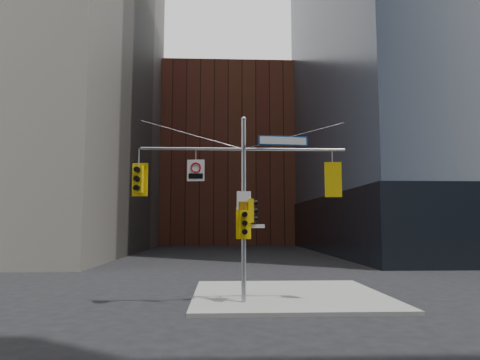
{
  "coord_description": "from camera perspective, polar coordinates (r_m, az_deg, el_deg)",
  "views": [
    {
      "loc": [
        -0.83,
        -14.49,
        3.07
      ],
      "look_at": [
        -0.14,
        2.0,
        4.78
      ],
      "focal_mm": 32.0,
      "sensor_mm": 36.0,
      "label": 1
    }
  ],
  "objects": [
    {
      "name": "street_sign_blade",
      "position": [
        16.98,
        5.77,
        5.24
      ],
      "size": [
        1.98,
        0.21,
        0.38
      ],
      "rotation": [
        0.0,
        0.0,
        0.08
      ],
      "color": "navy",
      "rests_on": "ground"
    },
    {
      "name": "ground",
      "position": [
        14.83,
        0.92,
        -17.88
      ],
      "size": [
        160.0,
        160.0,
        0.0
      ],
      "primitive_type": "plane",
      "color": "black",
      "rests_on": "ground"
    },
    {
      "name": "regulatory_sign_arm",
      "position": [
        16.63,
        -5.92,
        1.38
      ],
      "size": [
        0.67,
        0.11,
        0.84
      ],
      "rotation": [
        0.0,
        0.0,
        -0.09
      ],
      "color": "silver",
      "rests_on": "ground"
    },
    {
      "name": "street_blade_ew",
      "position": [
        16.54,
        2.07,
        -6.17
      ],
      "size": [
        0.73,
        0.1,
        0.15
      ],
      "rotation": [
        0.0,
        0.0,
        0.1
      ],
      "color": "silver",
      "rests_on": "ground"
    },
    {
      "name": "traffic_light_west_arm",
      "position": [
        16.89,
        -13.38,
        0.11
      ],
      "size": [
        0.62,
        0.53,
        1.3
      ],
      "rotation": [
        0.0,
        0.0,
        -0.14
      ],
      "color": "yellow",
      "rests_on": "ground"
    },
    {
      "name": "signal_assembly",
      "position": [
        16.56,
        0.5,
        -1.26
      ],
      "size": [
        8.0,
        0.8,
        7.3
      ],
      "color": "#979A9F",
      "rests_on": "ground"
    },
    {
      "name": "sidewalk_corner",
      "position": [
        18.94,
        6.46,
        -14.99
      ],
      "size": [
        8.0,
        8.0,
        0.15
      ],
      "primitive_type": "cube",
      "color": "gray",
      "rests_on": "ground"
    },
    {
      "name": "traffic_light_east_arm",
      "position": [
        17.13,
        12.26,
        0.0
      ],
      "size": [
        0.65,
        0.56,
        1.36
      ],
      "rotation": [
        0.0,
        0.0,
        2.99
      ],
      "color": "yellow",
      "rests_on": "ground"
    },
    {
      "name": "regulatory_sign_pole",
      "position": [
        16.41,
        0.52,
        -2.83
      ],
      "size": [
        0.55,
        0.09,
        0.72
      ],
      "rotation": [
        0.0,
        0.0,
        0.11
      ],
      "color": "silver",
      "rests_on": "ground"
    },
    {
      "name": "traffic_light_pole_front",
      "position": [
        16.23,
        0.55,
        -5.77
      ],
      "size": [
        0.57,
        0.47,
        1.2
      ],
      "rotation": [
        0.0,
        0.0,
        0.07
      ],
      "color": "yellow",
      "rests_on": "ground"
    },
    {
      "name": "brick_midrise",
      "position": [
        73.31,
        -1.72,
        2.65
      ],
      "size": [
        26.0,
        20.0,
        28.0
      ],
      "primitive_type": "cube",
      "color": "brown",
      "rests_on": "ground"
    },
    {
      "name": "traffic_light_pole_side",
      "position": [
        16.54,
        1.6,
        -4.12
      ],
      "size": [
        0.36,
        0.3,
        0.93
      ],
      "rotation": [
        0.0,
        0.0,
        1.56
      ],
      "color": "yellow",
      "rests_on": "ground"
    },
    {
      "name": "street_blade_ns",
      "position": [
        16.96,
        0.42,
        -6.84
      ],
      "size": [
        0.07,
        0.66,
        0.13
      ],
      "rotation": [
        0.0,
        0.0,
        -0.06
      ],
      "color": "#145926",
      "rests_on": "ground"
    }
  ]
}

